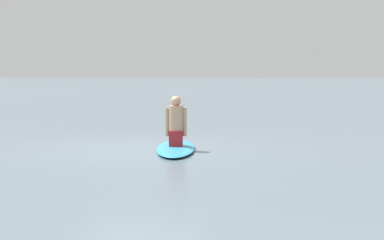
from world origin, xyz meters
name	(u,v)px	position (x,y,z in m)	size (l,w,h in m)	color
ground_plane	(140,150)	(0.00, 0.00, 0.00)	(400.00, 400.00, 0.00)	slate
surfboard	(176,148)	(0.71, 0.14, 0.05)	(2.61, 0.75, 0.09)	#339EC6
person_paddler	(176,123)	(0.71, 0.14, 0.54)	(0.44, 0.36, 0.99)	#A51E23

